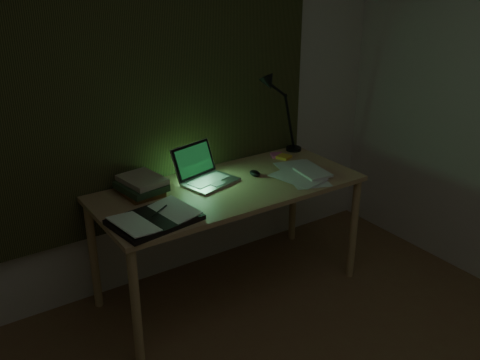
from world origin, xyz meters
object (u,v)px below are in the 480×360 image
object	(u,v)px
laptop	(210,166)
loose_papers	(304,174)
open_textbook	(155,219)
desk	(229,240)
desk_lamp	(295,111)
book_stack	(142,185)

from	to	relation	value
laptop	loose_papers	bearing A→B (deg)	-35.80
open_textbook	desk	bearing A→B (deg)	9.25
laptop	desk_lamp	size ratio (longest dim) A/B	0.61
open_textbook	book_stack	size ratio (longest dim) A/B	1.63
open_textbook	desk_lamp	xyz separation A→B (m)	(1.30, 0.46, 0.27)
open_textbook	loose_papers	distance (m)	1.06
desk	open_textbook	xyz separation A→B (m)	(-0.57, -0.18, 0.39)
loose_papers	open_textbook	bearing A→B (deg)	-176.70
book_stack	desk_lamp	distance (m)	1.23
book_stack	desk_lamp	bearing A→B (deg)	4.54
laptop	open_textbook	world-z (taller)	laptop
desk	open_textbook	size ratio (longest dim) A/B	3.73
desk	book_stack	xyz separation A→B (m)	(-0.48, 0.19, 0.42)
loose_papers	laptop	bearing A→B (deg)	159.11
laptop	desk_lamp	distance (m)	0.84
laptop	desk_lamp	xyz separation A→B (m)	(0.80, 0.19, 0.18)
desk	desk_lamp	size ratio (longest dim) A/B	2.81
book_stack	desk	bearing A→B (deg)	-21.44
laptop	open_textbook	xyz separation A→B (m)	(-0.50, -0.27, -0.09)
book_stack	loose_papers	xyz separation A→B (m)	(0.97, -0.31, -0.04)
open_textbook	loose_papers	world-z (taller)	open_textbook
desk	loose_papers	xyz separation A→B (m)	(0.49, -0.12, 0.38)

